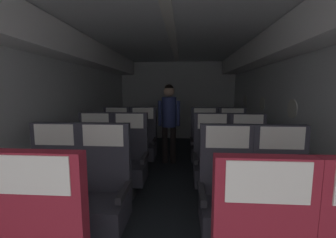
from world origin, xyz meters
name	(u,v)px	position (x,y,z in m)	size (l,w,h in m)	color
ground	(171,189)	(0.00, 3.44, -0.01)	(3.58, 7.28, 0.02)	#23282D
fuselage_shell	(172,74)	(0.00, 3.70, 1.67)	(3.46, 6.93, 2.31)	silver
seat_b_left_window	(52,194)	(-1.04, 2.23, 0.48)	(0.51, 0.46, 1.13)	#38383D
seat_b_left_aisle	(102,195)	(-0.56, 2.23, 0.48)	(0.51, 0.46, 1.13)	#38383D
seat_b_right_aisle	(282,201)	(1.04, 2.23, 0.48)	(0.51, 0.46, 1.13)	#38383D
seat_b_right_window	(227,199)	(0.57, 2.24, 0.48)	(0.51, 0.46, 1.13)	#38383D
seat_c_left_window	(94,161)	(-1.04, 3.20, 0.48)	(0.51, 0.46, 1.13)	#38383D
seat_c_left_aisle	(129,162)	(-0.56, 3.20, 0.48)	(0.51, 0.46, 1.13)	#38383D
seat_c_right_aisle	(248,164)	(1.03, 3.21, 0.48)	(0.51, 0.46, 1.13)	#38383D
seat_c_right_window	(212,163)	(0.56, 3.22, 0.48)	(0.51, 0.46, 1.13)	#38383D
seat_d_left_window	(116,143)	(-1.04, 4.18, 0.48)	(0.51, 0.46, 1.13)	#38383D
seat_d_left_aisle	(142,144)	(-0.56, 4.20, 0.48)	(0.51, 0.46, 1.13)	#38383D
seat_d_right_aisle	(232,145)	(1.04, 4.20, 0.48)	(0.51, 0.46, 1.13)	#38383D
seat_d_right_window	(205,145)	(0.56, 4.20, 0.48)	(0.51, 0.46, 1.13)	#38383D
flight_attendant	(169,116)	(-0.10, 4.60, 0.95)	(0.43, 0.28, 1.55)	black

